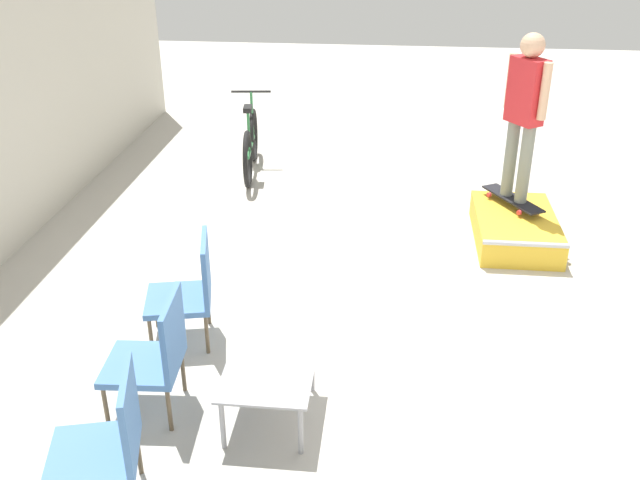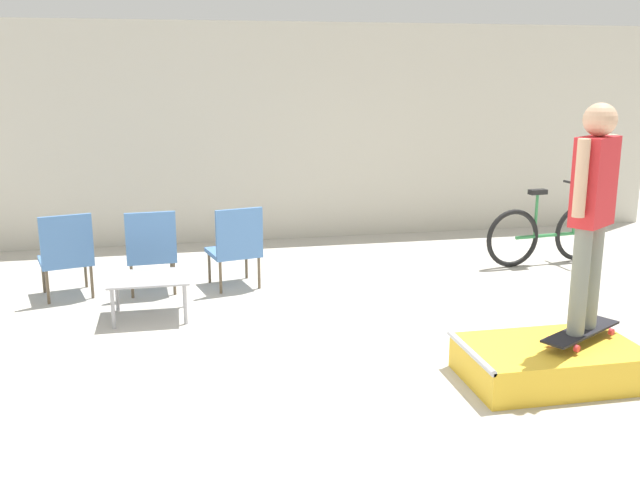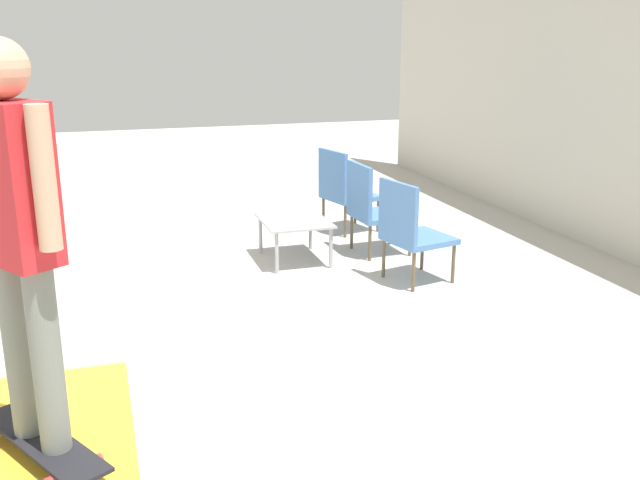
{
  "view_description": "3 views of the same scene",
  "coord_description": "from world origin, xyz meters",
  "px_view_note": "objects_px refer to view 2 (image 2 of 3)",
  "views": [
    {
      "loc": [
        -5.4,
        0.79,
        3.39
      ],
      "look_at": [
        0.03,
        1.37,
        0.69
      ],
      "focal_mm": 40.0,
      "sensor_mm": 36.0,
      "label": 1
    },
    {
      "loc": [
        -1.17,
        -5.24,
        2.35
      ],
      "look_at": [
        0.25,
        1.72,
        0.66
      ],
      "focal_mm": 40.0,
      "sensor_mm": 36.0,
      "label": 2
    },
    {
      "loc": [
        4.93,
        -0.19,
        2.14
      ],
      "look_at": [
        0.1,
        1.33,
        0.66
      ],
      "focal_mm": 40.0,
      "sensor_mm": 36.0,
      "label": 3
    }
  ],
  "objects_px": {
    "skate_ramp_box": "(549,363)",
    "skateboard_on_ramp": "(581,332)",
    "patio_chair_left": "(66,253)",
    "patio_chair_right": "(236,245)",
    "coffee_table": "(149,282)",
    "patio_chair_center": "(151,249)",
    "bicycle": "(547,234)",
    "person_skater": "(593,200)"
  },
  "relations": [
    {
      "from": "patio_chair_center",
      "to": "patio_chair_right",
      "type": "distance_m",
      "value": 0.9
    },
    {
      "from": "skate_ramp_box",
      "to": "patio_chair_center",
      "type": "distance_m",
      "value": 4.25
    },
    {
      "from": "coffee_table",
      "to": "person_skater",
      "type": "bearing_deg",
      "value": -32.14
    },
    {
      "from": "skateboard_on_ramp",
      "to": "patio_chair_left",
      "type": "distance_m",
      "value": 5.11
    },
    {
      "from": "patio_chair_center",
      "to": "skate_ramp_box",
      "type": "bearing_deg",
      "value": 132.91
    },
    {
      "from": "skate_ramp_box",
      "to": "skateboard_on_ramp",
      "type": "distance_m",
      "value": 0.35
    },
    {
      "from": "skateboard_on_ramp",
      "to": "person_skater",
      "type": "height_order",
      "value": "person_skater"
    },
    {
      "from": "patio_chair_center",
      "to": "person_skater",
      "type": "bearing_deg",
      "value": 135.37
    },
    {
      "from": "skateboard_on_ramp",
      "to": "coffee_table",
      "type": "height_order",
      "value": "coffee_table"
    },
    {
      "from": "patio_chair_center",
      "to": "bicycle",
      "type": "height_order",
      "value": "bicycle"
    },
    {
      "from": "patio_chair_left",
      "to": "patio_chair_right",
      "type": "height_order",
      "value": "same"
    },
    {
      "from": "person_skater",
      "to": "bicycle",
      "type": "distance_m",
      "value": 3.63
    },
    {
      "from": "person_skater",
      "to": "patio_chair_center",
      "type": "distance_m",
      "value": 4.51
    },
    {
      "from": "patio_chair_center",
      "to": "bicycle",
      "type": "distance_m",
      "value": 4.79
    },
    {
      "from": "patio_chair_left",
      "to": "patio_chair_right",
      "type": "bearing_deg",
      "value": 165.42
    },
    {
      "from": "coffee_table",
      "to": "patio_chair_left",
      "type": "bearing_deg",
      "value": 137.12
    },
    {
      "from": "skate_ramp_box",
      "to": "patio_chair_right",
      "type": "xyz_separation_m",
      "value": [
        -2.17,
        2.91,
        0.34
      ]
    },
    {
      "from": "skateboard_on_ramp",
      "to": "patio_chair_center",
      "type": "bearing_deg",
      "value": 109.19
    },
    {
      "from": "skateboard_on_ramp",
      "to": "patio_chair_center",
      "type": "xyz_separation_m",
      "value": [
        -3.33,
        2.9,
        0.12
      ]
    },
    {
      "from": "skate_ramp_box",
      "to": "patio_chair_left",
      "type": "relative_size",
      "value": 1.47
    },
    {
      "from": "patio_chair_left",
      "to": "patio_chair_right",
      "type": "relative_size",
      "value": 1.0
    },
    {
      "from": "patio_chair_right",
      "to": "person_skater",
      "type": "bearing_deg",
      "value": 117.17
    },
    {
      "from": "skate_ramp_box",
      "to": "patio_chair_left",
      "type": "xyz_separation_m",
      "value": [
        -3.94,
        2.91,
        0.34
      ]
    },
    {
      "from": "person_skater",
      "to": "patio_chair_left",
      "type": "distance_m",
      "value": 5.19
    },
    {
      "from": "skateboard_on_ramp",
      "to": "patio_chair_center",
      "type": "height_order",
      "value": "patio_chair_center"
    },
    {
      "from": "coffee_table",
      "to": "patio_chair_right",
      "type": "distance_m",
      "value": 1.22
    },
    {
      "from": "person_skater",
      "to": "coffee_table",
      "type": "xyz_separation_m",
      "value": [
        -3.34,
        2.1,
        -1.05
      ]
    },
    {
      "from": "skate_ramp_box",
      "to": "bicycle",
      "type": "distance_m",
      "value": 3.61
    },
    {
      "from": "coffee_table",
      "to": "patio_chair_right",
      "type": "relative_size",
      "value": 0.83
    },
    {
      "from": "patio_chair_left",
      "to": "patio_chair_center",
      "type": "xyz_separation_m",
      "value": [
        0.87,
        -0.0,
        0.0
      ]
    },
    {
      "from": "skate_ramp_box",
      "to": "patio_chair_left",
      "type": "height_order",
      "value": "patio_chair_left"
    },
    {
      "from": "skate_ramp_box",
      "to": "bicycle",
      "type": "xyz_separation_m",
      "value": [
        1.71,
        3.18,
        0.24
      ]
    },
    {
      "from": "person_skater",
      "to": "patio_chair_right",
      "type": "distance_m",
      "value": 3.89
    },
    {
      "from": "bicycle",
      "to": "patio_chair_left",
      "type": "bearing_deg",
      "value": 176.1
    },
    {
      "from": "coffee_table",
      "to": "patio_chair_center",
      "type": "height_order",
      "value": "patio_chair_center"
    },
    {
      "from": "skateboard_on_ramp",
      "to": "patio_chair_right",
      "type": "relative_size",
      "value": 0.91
    },
    {
      "from": "coffee_table",
      "to": "patio_chair_center",
      "type": "distance_m",
      "value": 0.81
    },
    {
      "from": "person_skater",
      "to": "coffee_table",
      "type": "distance_m",
      "value": 4.08
    },
    {
      "from": "skate_ramp_box",
      "to": "patio_chair_center",
      "type": "bearing_deg",
      "value": 136.53
    },
    {
      "from": "patio_chair_center",
      "to": "skateboard_on_ramp",
      "type": "bearing_deg",
      "value": 135.37
    },
    {
      "from": "person_skater",
      "to": "coffee_table",
      "type": "bearing_deg",
      "value": 113.1
    },
    {
      "from": "skate_ramp_box",
      "to": "coffee_table",
      "type": "distance_m",
      "value": 3.74
    }
  ]
}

